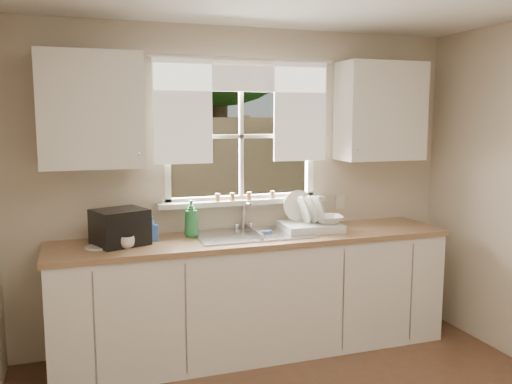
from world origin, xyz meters
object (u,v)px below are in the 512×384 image
object	(u,v)px
dish_rack	(310,222)
soap_bottle_a	(191,218)
cup	(127,242)
black_appliance	(120,227)

from	to	relation	value
dish_rack	soap_bottle_a	world-z (taller)	dish_rack
cup	black_appliance	xyz separation A→B (m)	(-0.03, 0.13, 0.08)
dish_rack	soap_bottle_a	distance (m)	0.95
cup	soap_bottle_a	bearing A→B (deg)	19.04
soap_bottle_a	black_appliance	xyz separation A→B (m)	(-0.53, -0.09, -0.01)
dish_rack	black_appliance	world-z (taller)	dish_rack
soap_bottle_a	cup	bearing A→B (deg)	-172.19
soap_bottle_a	black_appliance	world-z (taller)	soap_bottle_a
dish_rack	black_appliance	distance (m)	1.47
black_appliance	dish_rack	bearing A→B (deg)	-21.04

